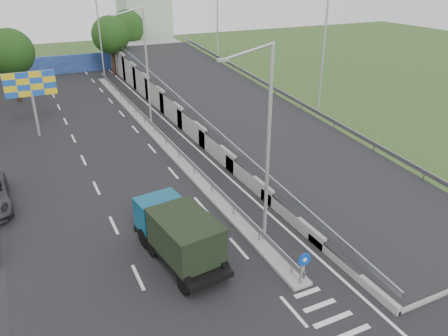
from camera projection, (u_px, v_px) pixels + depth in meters
ground at (331, 318)px, 18.01m from camera, size 160.00×160.00×0.00m
road_surface at (133, 157)px, 33.18m from camera, size 26.00×90.00×0.04m
median at (155, 134)px, 37.58m from camera, size 1.00×44.00×0.20m
overpass_ramp at (233, 104)px, 39.84m from camera, size 10.00×50.00×3.50m
median_guardrail at (154, 126)px, 37.31m from camera, size 0.09×44.00×0.71m
sign_bollard at (303, 268)px, 19.35m from camera, size 0.64×0.23×1.67m
lamp_post_near at (265, 139)px, 20.51m from camera, size 2.74×0.18×10.08m
lamp_post_mid at (145, 62)px, 36.86m from camera, size 2.74×0.18×10.08m
lamp_post_far at (98, 33)px, 53.21m from camera, size 2.74×0.18×10.08m
blue_wall at (62, 65)px, 58.44m from camera, size 30.00×0.50×2.40m
church at (145, 21)px, 68.75m from camera, size 7.00×7.00×13.80m
billboard at (31, 88)px, 35.60m from camera, size 4.00×0.24×5.50m
tree_left_mid at (10, 52)px, 44.60m from camera, size 4.80×4.80×7.60m
tree_median_far at (110, 35)px, 55.85m from camera, size 4.80×4.80×7.60m
tree_ramp_far at (128, 27)px, 63.15m from camera, size 4.80×4.80×7.60m
dump_truck at (178, 233)px, 21.07m from camera, size 3.04×6.39×2.71m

